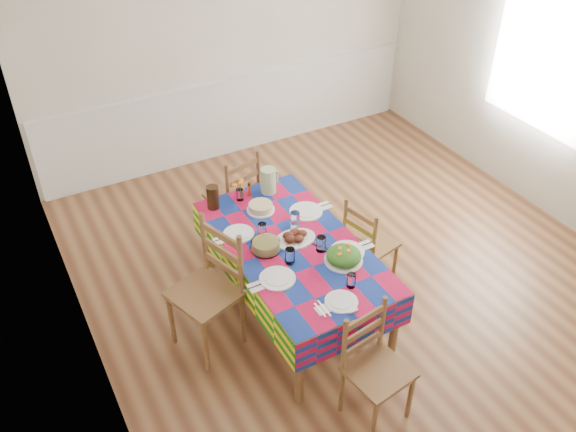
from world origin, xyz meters
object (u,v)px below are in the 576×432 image
object	(u,v)px
chair_near	(374,368)
chair_far	(235,197)
chair_right	(368,244)
meat_platter	(295,237)
green_pitcher	(268,181)
dining_table	(293,252)
chair_left	(209,290)
tea_pitcher	(213,197)

from	to	relation	value
chair_near	chair_far	xyz separation A→B (m)	(0.02, 2.25, 0.02)
chair_far	chair_right	xyz separation A→B (m)	(0.70, -1.13, -0.04)
meat_platter	chair_right	distance (m)	0.74
meat_platter	green_pitcher	distance (m)	0.71
dining_table	chair_near	size ratio (longest dim) A/B	2.01
dining_table	chair_left	xyz separation A→B (m)	(-0.71, 0.02, -0.10)
dining_table	meat_platter	world-z (taller)	meat_platter
chair_near	chair_far	world-z (taller)	chair_far
chair_left	chair_far	bearing A→B (deg)	128.57
tea_pitcher	chair_left	world-z (taller)	chair_left
green_pitcher	tea_pitcher	size ratio (longest dim) A/B	1.11
green_pitcher	chair_near	distance (m)	1.91
dining_table	chair_near	xyz separation A→B (m)	(-0.01, -1.13, -0.18)
dining_table	green_pitcher	world-z (taller)	green_pitcher
green_pitcher	chair_near	xyz separation A→B (m)	(-0.17, -1.86, -0.37)
meat_platter	chair_far	bearing A→B (deg)	91.34
green_pitcher	chair_left	size ratio (longest dim) A/B	0.22
meat_platter	tea_pitcher	world-z (taller)	tea_pitcher
dining_table	chair_far	xyz separation A→B (m)	(0.01, 1.13, -0.16)
chair_left	chair_right	world-z (taller)	chair_left
dining_table	chair_right	size ratio (longest dim) A/B	2.09
chair_near	chair_left	size ratio (longest dim) A/B	0.85
chair_right	chair_far	bearing A→B (deg)	19.09
dining_table	chair_near	distance (m)	1.14
meat_platter	chair_left	bearing A→B (deg)	-178.08
chair_right	dining_table	bearing A→B (deg)	76.57
chair_right	tea_pitcher	bearing A→B (deg)	41.74
tea_pitcher	chair_far	xyz separation A→B (m)	(0.36, 0.38, -0.34)
green_pitcher	chair_near	bearing A→B (deg)	-95.25
chair_near	chair_left	world-z (taller)	chair_left
tea_pitcher	chair_right	bearing A→B (deg)	-35.53
dining_table	meat_platter	bearing A→B (deg)	47.80
tea_pitcher	chair_left	bearing A→B (deg)	-116.32
green_pitcher	chair_left	world-z (taller)	chair_left
tea_pitcher	chair_right	world-z (taller)	tea_pitcher
tea_pitcher	chair_near	xyz separation A→B (m)	(0.34, -1.88, -0.36)
meat_platter	chair_far	distance (m)	1.12
meat_platter	tea_pitcher	distance (m)	0.81
chair_left	chair_near	bearing A→B (deg)	13.06
tea_pitcher	chair_near	distance (m)	1.94
chair_far	chair_left	world-z (taller)	chair_left
meat_platter	tea_pitcher	xyz separation A→B (m)	(-0.38, 0.71, 0.08)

